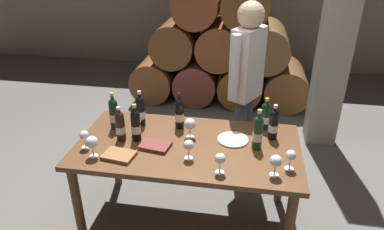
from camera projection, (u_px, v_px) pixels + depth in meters
ground_plane at (188, 219)px, 3.04m from camera, size 14.00×14.00×0.00m
barrel_stack at (220, 51)px, 5.00m from camera, size 2.49×0.90×1.69m
stone_pillar at (338, 31)px, 3.67m from camera, size 0.32×0.32×2.60m
dining_table at (188, 154)px, 2.74m from camera, size 1.70×0.90×0.76m
wine_bottle_0 at (120, 126)px, 2.70m from camera, size 0.07×0.07×0.28m
wine_bottle_1 at (140, 111)px, 2.92m from camera, size 0.07×0.07×0.31m
wine_bottle_2 at (274, 124)px, 2.72m from camera, size 0.07×0.07×0.29m
wine_bottle_3 at (114, 114)px, 2.86m from camera, size 0.07×0.07×0.32m
wine_bottle_4 at (179, 113)px, 2.87m from camera, size 0.07×0.07×0.31m
wine_bottle_5 at (136, 125)px, 2.70m from camera, size 0.07×0.07×0.30m
wine_bottle_6 at (266, 116)px, 2.86m from camera, size 0.07×0.07×0.28m
wine_bottle_7 at (258, 132)px, 2.59m from camera, size 0.07×0.07×0.32m
wine_glass_0 at (276, 162)px, 2.30m from camera, size 0.08×0.08×0.16m
wine_glass_1 at (189, 146)px, 2.48m from camera, size 0.08×0.08×0.15m
wine_glass_2 at (92, 143)px, 2.50m from camera, size 0.09×0.09×0.16m
wine_glass_3 at (291, 156)px, 2.36m from camera, size 0.07×0.07×0.15m
wine_glass_4 at (190, 124)px, 2.74m from camera, size 0.09×0.09×0.16m
wine_glass_5 at (136, 122)px, 2.80m from camera, size 0.08×0.08×0.15m
wine_glass_6 at (220, 159)px, 2.33m from camera, size 0.08×0.08×0.15m
wine_glass_7 at (84, 136)px, 2.61m from camera, size 0.07×0.07×0.14m
tasting_notebook at (119, 155)px, 2.53m from camera, size 0.24×0.19×0.03m
leather_ledger at (155, 146)px, 2.65m from camera, size 0.24×0.19×0.03m
serving_plate at (233, 140)px, 2.74m from camera, size 0.24×0.24×0.01m
sommelier_presenting at (246, 78)px, 3.17m from camera, size 0.31×0.45×1.72m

